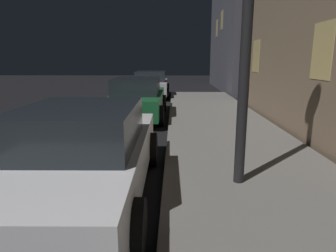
% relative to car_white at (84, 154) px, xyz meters
% --- Properties ---
extents(car_white, '(2.06, 4.57, 1.43)m').
position_rel_car_white_xyz_m(car_white, '(0.00, 0.00, 0.00)').
color(car_white, silver).
rests_on(car_white, ground).
extents(car_green, '(1.98, 4.59, 1.43)m').
position_rel_car_white_xyz_m(car_green, '(-0.00, 6.39, 0.01)').
color(car_green, '#19592D').
rests_on(car_green, ground).
extents(car_silver, '(2.11, 4.39, 1.43)m').
position_rel_car_white_xyz_m(car_silver, '(-0.00, 12.57, 0.00)').
color(car_silver, '#B7B7BF').
rests_on(car_silver, ground).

